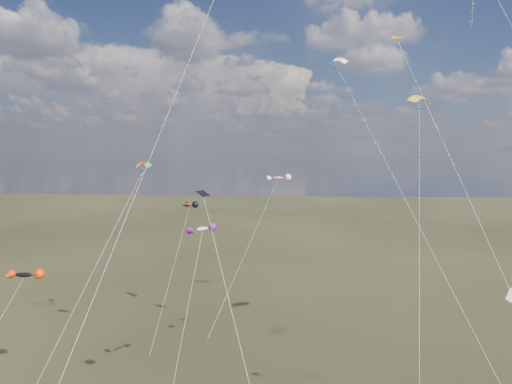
{
  "coord_description": "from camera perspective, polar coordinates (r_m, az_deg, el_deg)",
  "views": [
    {
      "loc": [
        3.39,
        -26.75,
        23.21
      ],
      "look_at": [
        0.0,
        18.0,
        19.0
      ],
      "focal_mm": 32.0,
      "sensor_mm": 36.0,
      "label": 1
    }
  ],
  "objects": [
    {
      "name": "diamond_black_high",
      "position": [
        42.59,
        27.12,
        18.97
      ],
      "size": [
        11.2,
        19.71,
        39.07
      ],
      "color": "black",
      "rests_on": "ground"
    },
    {
      "name": "diamond_navy_tall",
      "position": [
        44.75,
        -5.21,
        21.15
      ],
      "size": [
        11.4,
        23.72,
        41.53
      ],
      "color": "#080B52",
      "rests_on": "ground"
    },
    {
      "name": "diamond_black_mid",
      "position": [
        34.3,
        -4.42,
        -9.2
      ],
      "size": [
        8.4,
        14.89,
        19.85
      ],
      "color": "black",
      "rests_on": "ground"
    },
    {
      "name": "diamond_orange_center",
      "position": [
        36.08,
        23.81,
        2.42
      ],
      "size": [
        9.79,
        19.58,
        32.85
      ],
      "color": "orange",
      "rests_on": "ground"
    },
    {
      "name": "parafoil_yellow",
      "position": [
        53.7,
        19.79,
        11.01
      ],
      "size": [
        6.49,
        22.68,
        29.58
      ],
      "color": "yellow",
      "rests_on": "ground"
    },
    {
      "name": "parafoil_blue_white",
      "position": [
        49.07,
        10.38,
        15.6
      ],
      "size": [
        14.08,
        21.51,
        32.9
      ],
      "color": "blue",
      "rests_on": "ground"
    },
    {
      "name": "parafoil_tricolor",
      "position": [
        53.16,
        -14.03,
        3.26
      ],
      "size": [
        7.72,
        15.23,
        22.11
      ],
      "color": "yellow",
      "rests_on": "ground"
    },
    {
      "name": "novelty_black_orange",
      "position": [
        51.61,
        -27.04,
        -9.23
      ],
      "size": [
        4.81,
        8.97,
        11.35
      ],
      "color": "black",
      "rests_on": "ground"
    },
    {
      "name": "novelty_orange_black",
      "position": [
        63.77,
        -8.3,
        -1.65
      ],
      "size": [
        3.17,
        14.87,
        16.09
      ],
      "color": "#DB3804",
      "rests_on": "ground"
    },
    {
      "name": "novelty_white_purple",
      "position": [
        43.42,
        -6.73,
        -4.69
      ],
      "size": [
        2.94,
        10.24,
        16.14
      ],
      "color": "silver",
      "rests_on": "ground"
    },
    {
      "name": "novelty_redwhite_stripe",
      "position": [
        68.23,
        2.73,
        1.72
      ],
      "size": [
        9.96,
        15.48,
        19.5
      ],
      "color": "red",
      "rests_on": "ground"
    }
  ]
}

